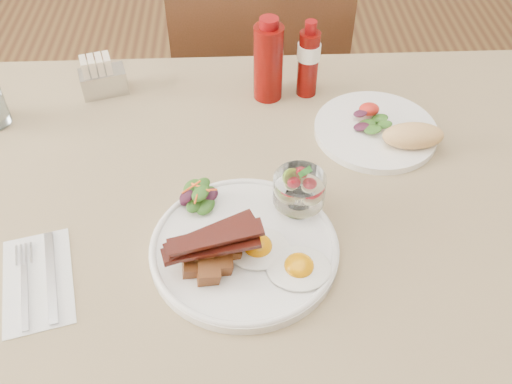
# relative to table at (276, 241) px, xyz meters

# --- Properties ---
(table) EXTENTS (1.33, 0.88, 0.75)m
(table) POSITION_rel_table_xyz_m (0.00, 0.00, 0.00)
(table) COLOR #562D1B
(table) RESTS_ON ground
(chair_far) EXTENTS (0.42, 0.42, 0.93)m
(chair_far) POSITION_rel_table_xyz_m (0.00, 0.66, -0.14)
(chair_far) COLOR #562D1B
(chair_far) RESTS_ON ground
(main_plate) EXTENTS (0.28, 0.28, 0.02)m
(main_plate) POSITION_rel_table_xyz_m (-0.06, -0.09, 0.10)
(main_plate) COLOR white
(main_plate) RESTS_ON table
(fried_eggs) EXTENTS (0.15, 0.12, 0.03)m
(fried_eggs) POSITION_rel_table_xyz_m (-0.01, -0.12, 0.11)
(fried_eggs) COLOR white
(fried_eggs) RESTS_ON main_plate
(bacon_potato_pile) EXTENTS (0.15, 0.09, 0.06)m
(bacon_potato_pile) POSITION_rel_table_xyz_m (-0.10, -0.12, 0.14)
(bacon_potato_pile) COLOR brown
(bacon_potato_pile) RESTS_ON main_plate
(side_salad) EXTENTS (0.07, 0.06, 0.04)m
(side_salad) POSITION_rel_table_xyz_m (-0.12, -0.01, 0.12)
(side_salad) COLOR #245416
(side_salad) RESTS_ON main_plate
(fruit_cup) EXTENTS (0.08, 0.08, 0.08)m
(fruit_cup) POSITION_rel_table_xyz_m (0.03, -0.02, 0.15)
(fruit_cup) COLOR white
(fruit_cup) RESTS_ON main_plate
(second_plate) EXTENTS (0.22, 0.22, 0.06)m
(second_plate) POSITION_rel_table_xyz_m (0.20, 0.16, 0.10)
(second_plate) COLOR white
(second_plate) RESTS_ON table
(ketchup_bottle) EXTENTS (0.07, 0.07, 0.17)m
(ketchup_bottle) POSITION_rel_table_xyz_m (0.00, 0.30, 0.17)
(ketchup_bottle) COLOR #630805
(ketchup_bottle) RESTS_ON table
(hot_sauce_bottle) EXTENTS (0.06, 0.06, 0.16)m
(hot_sauce_bottle) POSITION_rel_table_xyz_m (0.08, 0.30, 0.16)
(hot_sauce_bottle) COLOR #630805
(hot_sauce_bottle) RESTS_ON table
(sugar_caddy) EXTENTS (0.10, 0.07, 0.08)m
(sugar_caddy) POSITION_rel_table_xyz_m (-0.32, 0.32, 0.12)
(sugar_caddy) COLOR #B6B6BB
(sugar_caddy) RESTS_ON table
(napkin_cutlery) EXTENTS (0.14, 0.19, 0.01)m
(napkin_cutlery) POSITION_rel_table_xyz_m (-0.35, -0.13, 0.09)
(napkin_cutlery) COLOR white
(napkin_cutlery) RESTS_ON table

